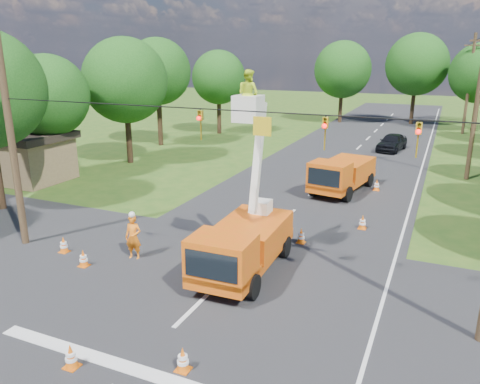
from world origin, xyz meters
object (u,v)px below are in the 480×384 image
at_px(ground_worker, 133,237).
at_px(pole_left, 12,143).
at_px(traffic_cone_6, 377,185).
at_px(traffic_cone_1, 183,360).
at_px(bucket_truck, 243,234).
at_px(traffic_cone_2, 301,236).
at_px(tree_far_b, 417,65).
at_px(second_truck, 342,174).
at_px(distant_car, 392,142).
at_px(traffic_cone_5, 64,245).
at_px(pole_right_far, 469,83).
at_px(pole_right_mid, 477,101).
at_px(tree_left_e, 157,72).
at_px(traffic_cone_0, 71,356).
at_px(tree_left_f, 219,77).
at_px(traffic_cone_4, 83,258).
at_px(traffic_cone_3, 363,222).
at_px(shed, 26,156).
at_px(tree_far_a, 343,70).
at_px(tree_left_d, 125,81).
at_px(tree_left_c, 48,96).

distance_m(ground_worker, pole_left, 6.46).
bearing_deg(traffic_cone_6, traffic_cone_1, -96.33).
relative_size(bucket_truck, pole_left, 0.84).
relative_size(traffic_cone_2, tree_far_b, 0.07).
distance_m(second_truck, distant_car, 14.32).
distance_m(traffic_cone_2, pole_left, 12.83).
xyz_separation_m(traffic_cone_5, pole_left, (-2.30, 0.09, 4.14)).
xyz_separation_m(second_truck, pole_right_far, (7.01, 26.49, 3.96)).
bearing_deg(traffic_cone_2, traffic_cone_1, -92.00).
height_order(ground_worker, traffic_cone_1, ground_worker).
relative_size(traffic_cone_5, pole_right_mid, 0.07).
distance_m(ground_worker, tree_left_e, 25.44).
bearing_deg(traffic_cone_0, tree_left_f, 110.39).
bearing_deg(pole_right_far, distant_car, -115.05).
xyz_separation_m(traffic_cone_1, traffic_cone_4, (-6.78, 3.88, 0.00)).
bearing_deg(traffic_cone_6, distant_car, 92.80).
bearing_deg(traffic_cone_5, pole_left, 177.86).
bearing_deg(traffic_cone_3, shed, 179.36).
distance_m(distant_car, traffic_cone_5, 29.59).
height_order(pole_left, tree_far_b, tree_far_b).
distance_m(distant_car, traffic_cone_6, 13.08).
relative_size(pole_left, tree_left_e, 0.96).
relative_size(traffic_cone_1, traffic_cone_5, 1.00).
relative_size(shed, tree_far_a, 0.58).
bearing_deg(traffic_cone_2, bucket_truck, -107.91).
distance_m(distant_car, traffic_cone_3, 20.04).
height_order(pole_right_mid, tree_left_d, pole_right_mid).
xyz_separation_m(second_truck, tree_left_c, (-17.99, -4.51, 4.30)).
bearing_deg(tree_left_d, tree_far_b, 59.04).
bearing_deg(ground_worker, tree_left_f, 100.37).
bearing_deg(tree_left_c, tree_far_b, 61.56).
distance_m(pole_left, tree_far_a, 43.27).
xyz_separation_m(ground_worker, tree_left_e, (-12.65, 21.36, 5.55)).
height_order(traffic_cone_5, pole_right_mid, pole_right_mid).
bearing_deg(tree_left_c, tree_far_a, 71.31).
distance_m(second_truck, ground_worker, 14.06).
distance_m(second_truck, traffic_cone_2, 8.65).
relative_size(second_truck, tree_left_e, 0.65).
height_order(tree_left_c, tree_far_a, tree_far_a).
relative_size(pole_left, tree_left_c, 1.12).
bearing_deg(tree_left_c, bucket_truck, -24.64).
height_order(bucket_truck, pole_left, pole_left).
relative_size(distant_car, shed, 0.79).
bearing_deg(shed, traffic_cone_6, 17.40).
bearing_deg(tree_left_c, shed, -146.31).
distance_m(traffic_cone_0, tree_left_e, 32.29).
bearing_deg(tree_left_f, bucket_truck, -62.11).
bearing_deg(traffic_cone_0, second_truck, 81.17).
relative_size(pole_right_far, tree_left_f, 1.19).
bearing_deg(bucket_truck, pole_right_far, 76.65).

